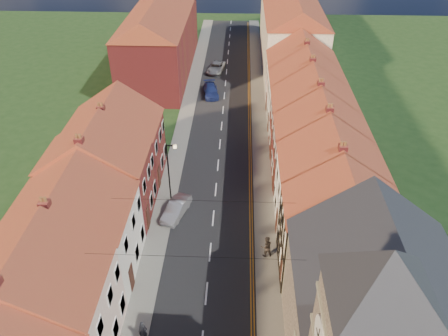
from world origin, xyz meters
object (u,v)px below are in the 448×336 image
(car_far, at_px, (211,91))
(car_distant, at_px, (216,68))
(pedestrian_left, at_px, (143,331))
(car_mid, at_px, (176,209))
(lamppost, at_px, (170,170))
(church, at_px, (381,331))
(pedestrian_right, at_px, (266,247))

(car_far, bearing_deg, car_distant, 78.91)
(car_far, distance_m, pedestrian_left, 36.03)
(car_mid, relative_size, car_distant, 0.86)
(lamppost, xyz_separation_m, car_distant, (2.31, 30.00, -2.91))
(lamppost, bearing_deg, pedestrian_left, -89.54)
(car_far, bearing_deg, lamppost, -104.26)
(lamppost, bearing_deg, car_distant, 85.59)
(lamppost, relative_size, car_far, 1.35)
(car_far, bearing_deg, pedestrian_left, -102.08)
(church, distance_m, car_mid, 20.28)
(lamppost, distance_m, car_distant, 30.23)
(lamppost, bearing_deg, church, -51.70)
(lamppost, bearing_deg, pedestrian_right, -37.50)
(car_distant, bearing_deg, pedestrian_right, -70.64)
(car_mid, bearing_deg, car_distant, 104.34)
(car_distant, distance_m, pedestrian_right, 36.72)
(pedestrian_left, height_order, pedestrian_right, pedestrian_right)
(lamppost, relative_size, car_distant, 1.32)
(church, distance_m, car_distant, 48.21)
(car_far, xyz_separation_m, pedestrian_right, (6.11, -28.41, 0.40))
(church, bearing_deg, lamppost, 128.30)
(church, distance_m, pedestrian_right, 12.54)
(car_distant, height_order, pedestrian_left, pedestrian_left)
(car_mid, bearing_deg, church, -32.70)
(lamppost, height_order, pedestrian_left, lamppost)
(church, relative_size, pedestrian_left, 9.64)
(car_far, height_order, pedestrian_right, pedestrian_right)
(church, xyz_separation_m, lamppost, (-13.17, 16.68, -2.34))
(church, xyz_separation_m, car_distant, (-10.86, 46.68, -5.25))
(car_distant, bearing_deg, car_mid, -82.86)
(church, height_order, car_far, church)
(church, relative_size, pedestrian_right, 8.22)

